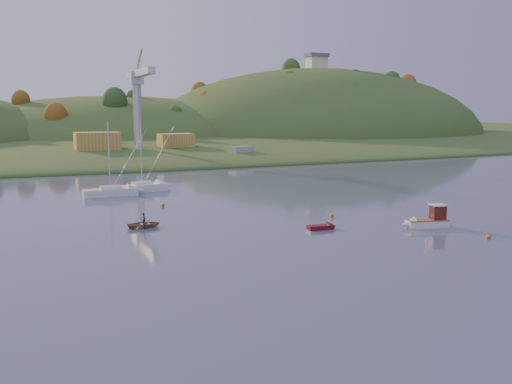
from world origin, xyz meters
name	(u,v)px	position (x,y,z in m)	size (l,w,h in m)	color
ground	(465,315)	(0.00, 0.00, 0.00)	(500.00, 500.00, 0.00)	#3B4861
far_shore	(84,138)	(0.00, 230.00, 0.00)	(620.00, 220.00, 1.50)	#2C441B
shore_slope	(106,148)	(0.00, 165.00, 0.00)	(640.00, 150.00, 7.00)	#2C441B
hill_center	(115,140)	(10.00, 210.00, 0.00)	(140.00, 120.00, 36.00)	#2C441B
hill_right	(315,138)	(95.00, 195.00, 0.00)	(150.00, 130.00, 60.00)	#2C441B
hilltop_house	(317,61)	(95.00, 195.00, 33.40)	(9.00, 7.00, 6.45)	beige
hillside_trees	(98,145)	(0.00, 185.00, 0.00)	(280.00, 50.00, 32.00)	#214317
wharf	(149,154)	(5.00, 122.00, 1.20)	(42.00, 16.00, 2.40)	slate
shed_west	(97,142)	(-8.00, 123.00, 4.80)	(11.00, 8.00, 4.80)	#A48536
shed_east	(176,141)	(13.00, 124.00, 4.40)	(9.00, 7.00, 4.00)	#A48536
dock_crane	(138,93)	(2.00, 118.39, 17.17)	(3.20, 28.00, 20.30)	#B7B7BC
fishing_boat	(424,221)	(15.60, 23.50, 0.77)	(5.71, 2.85, 3.49)	silver
sailboat_near	(110,191)	(-14.08, 61.04, 0.74)	(8.26, 2.69, 11.37)	silver
sailboat_far	(142,187)	(-8.56, 63.93, 0.75)	(8.70, 4.41, 11.58)	white
canoe	(144,224)	(-14.04, 35.79, 0.39)	(2.68, 3.76, 0.78)	#8E6C4E
paddler	(144,221)	(-14.04, 35.79, 0.72)	(0.52, 0.34, 1.43)	black
red_tender	(326,227)	(4.78, 27.10, 0.25)	(3.54, 1.38, 1.18)	#520B13
work_vessel	(241,155)	(25.92, 108.00, 1.28)	(14.83, 9.03, 3.59)	slate
buoy_0	(489,236)	(18.14, 16.23, 0.25)	(0.50, 0.50, 0.50)	#DB620B
buoy_1	(332,215)	(8.88, 32.77, 0.25)	(0.50, 0.50, 0.50)	#DB620B
buoy_2	(163,205)	(-8.84, 48.47, 0.25)	(0.50, 0.50, 0.50)	#DB620B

